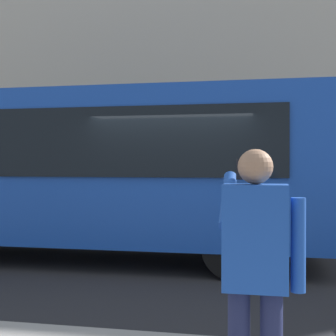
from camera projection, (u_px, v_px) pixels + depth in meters
name	position (u px, v px, depth m)	size (l,w,h in m)	color
ground_plane	(179.00, 268.00, 8.10)	(60.00, 60.00, 0.00)	#232326
building_facade_far	(218.00, 26.00, 14.70)	(28.00, 1.55, 12.00)	beige
red_bus	(75.00, 168.00, 8.93)	(9.05, 2.54, 3.08)	#1947AD
pedestrian_photographer	(256.00, 262.00, 3.00)	(0.53, 0.52, 1.70)	#1E2347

